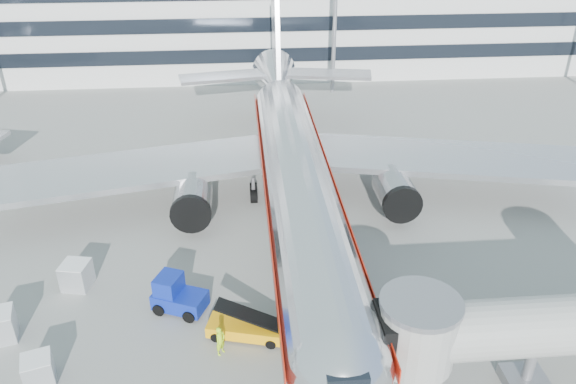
{
  "coord_description": "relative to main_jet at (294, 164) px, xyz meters",
  "views": [
    {
      "loc": [
        -3.91,
        -28.24,
        23.36
      ],
      "look_at": [
        -0.81,
        7.5,
        4.0
      ],
      "focal_mm": 35.0,
      "sensor_mm": 36.0,
      "label": 1
    }
  ],
  "objects": [
    {
      "name": "terminal",
      "position": [
        0.0,
        46.23,
        3.57
      ],
      "size": [
        150.0,
        24.25,
        15.6
      ],
      "color": "silver",
      "rests_on": "ground"
    },
    {
      "name": "ground",
      "position": [
        0.0,
        -11.72,
        -4.23
      ],
      "size": [
        180.0,
        180.0,
        0.0
      ],
      "primitive_type": "plane",
      "color": "gray",
      "rests_on": "ground"
    },
    {
      "name": "main_jet",
      "position": [
        0.0,
        0.0,
        0.0
      ],
      "size": [
        50.95,
        48.7,
        16.06
      ],
      "color": "silver",
      "rests_on": "ground"
    },
    {
      "name": "baggage_tug",
      "position": [
        -8.45,
        -11.73,
        -3.18
      ],
      "size": [
        3.68,
        3.02,
        2.41
      ],
      "color": "#0D2293",
      "rests_on": "ground"
    },
    {
      "name": "ramp_worker",
      "position": [
        -5.65,
        -15.86,
        -3.31
      ],
      "size": [
        0.77,
        0.8,
        1.85
      ],
      "primitive_type": "imported",
      "rotation": [
        0.0,
        0.0,
        0.89
      ],
      "color": "#B8EE19",
      "rests_on": "ground"
    },
    {
      "name": "cargo_container_right",
      "position": [
        -15.26,
        -8.84,
        -3.32
      ],
      "size": [
        2.02,
        2.02,
        1.82
      ],
      "color": "silver",
      "rests_on": "ground"
    },
    {
      "name": "cargo_container_front",
      "position": [
        -15.31,
        -17.09,
        -3.42
      ],
      "size": [
        1.9,
        1.9,
        1.61
      ],
      "color": "silver",
      "rests_on": "ground"
    },
    {
      "name": "belt_loader",
      "position": [
        -4.19,
        -14.57,
        -3.59
      ],
      "size": [
        4.87,
        2.74,
        2.27
      ],
      "color": "#EE9E0A",
      "rests_on": "ground"
    },
    {
      "name": "jet_bridge",
      "position": [
        12.18,
        -19.72,
        -0.36
      ],
      "size": [
        17.8,
        4.5,
        7.0
      ],
      "color": "silver",
      "rests_on": "ground"
    },
    {
      "name": "lead_in_line",
      "position": [
        0.0,
        -1.72,
        -4.23
      ],
      "size": [
        0.25,
        70.0,
        0.01
      ],
      "primitive_type": "cube",
      "color": "yellow",
      "rests_on": "ground"
    }
  ]
}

